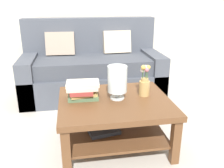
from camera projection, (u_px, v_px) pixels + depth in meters
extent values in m
plane|color=#B7B2A8|center=(112.00, 126.00, 2.67)|extent=(10.00, 10.00, 0.00)
cube|color=#474C56|center=(93.00, 83.00, 3.47)|extent=(1.92, 0.90, 0.36)
cube|color=#40444E|center=(93.00, 64.00, 3.35)|extent=(1.68, 0.74, 0.20)
cube|color=#474C56|center=(90.00, 42.00, 3.62)|extent=(1.92, 0.20, 0.70)
cube|color=#474C56|center=(30.00, 78.00, 3.30)|extent=(0.20, 0.90, 0.60)
cube|color=#474C56|center=(151.00, 72.00, 3.57)|extent=(0.20, 0.90, 0.60)
cube|color=gray|center=(60.00, 44.00, 3.42)|extent=(0.41, 0.20, 0.34)
cube|color=beige|center=(117.00, 42.00, 3.55)|extent=(0.41, 0.20, 0.34)
cube|color=brown|center=(115.00, 102.00, 2.21)|extent=(1.01, 0.85, 0.05)
cube|color=brown|center=(66.00, 153.00, 1.87)|extent=(0.07, 0.07, 0.41)
cube|color=brown|center=(175.00, 142.00, 2.02)|extent=(0.07, 0.07, 0.41)
cube|color=brown|center=(67.00, 111.00, 2.56)|extent=(0.07, 0.07, 0.41)
cube|color=brown|center=(148.00, 105.00, 2.70)|extent=(0.07, 0.07, 0.41)
cube|color=brown|center=(115.00, 130.00, 2.31)|extent=(0.89, 0.73, 0.02)
cube|color=#2D333D|center=(103.00, 130.00, 2.25)|extent=(0.31, 0.25, 0.04)
cube|color=#51704C|center=(83.00, 97.00, 2.22)|extent=(0.28, 0.18, 0.03)
cube|color=tan|center=(83.00, 93.00, 2.22)|extent=(0.26, 0.20, 0.03)
cube|color=#993833|center=(82.00, 91.00, 2.18)|extent=(0.22, 0.19, 0.04)
cube|color=beige|center=(82.00, 87.00, 2.19)|extent=(0.28, 0.21, 0.03)
cube|color=beige|center=(83.00, 84.00, 2.18)|extent=(0.31, 0.21, 0.03)
cylinder|color=silver|center=(117.00, 98.00, 2.23)|extent=(0.13, 0.13, 0.02)
cylinder|color=silver|center=(117.00, 94.00, 2.22)|extent=(0.04, 0.04, 0.05)
cylinder|color=silver|center=(117.00, 79.00, 2.17)|extent=(0.18, 0.18, 0.24)
sphere|color=#51704C|center=(114.00, 86.00, 2.18)|extent=(0.05, 0.05, 0.05)
sphere|color=tan|center=(119.00, 85.00, 2.20)|extent=(0.05, 0.05, 0.05)
cylinder|color=tan|center=(144.00, 88.00, 2.28)|extent=(0.10, 0.10, 0.14)
cylinder|color=tan|center=(145.00, 80.00, 2.25)|extent=(0.07, 0.07, 0.03)
cylinder|color=#426638|center=(148.00, 73.00, 2.24)|extent=(0.01, 0.01, 0.09)
sphere|color=gold|center=(148.00, 67.00, 2.22)|extent=(0.05, 0.05, 0.05)
cylinder|color=#426638|center=(146.00, 74.00, 2.25)|extent=(0.01, 0.01, 0.08)
sphere|color=silver|center=(146.00, 68.00, 2.23)|extent=(0.06, 0.06, 0.06)
cylinder|color=#426638|center=(143.00, 75.00, 2.24)|extent=(0.01, 0.01, 0.06)
sphere|color=silver|center=(143.00, 70.00, 2.23)|extent=(0.05, 0.05, 0.05)
cylinder|color=#426638|center=(143.00, 74.00, 2.21)|extent=(0.01, 0.01, 0.10)
sphere|color=gold|center=(143.00, 67.00, 2.19)|extent=(0.04, 0.04, 0.04)
cylinder|color=#426638|center=(146.00, 75.00, 2.22)|extent=(0.01, 0.01, 0.07)
sphere|color=#C66B7A|center=(147.00, 70.00, 2.20)|extent=(0.04, 0.04, 0.04)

